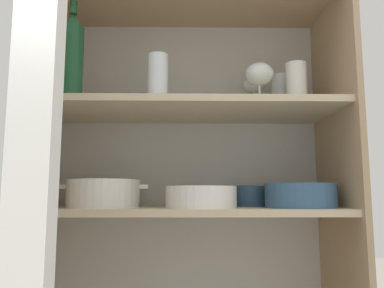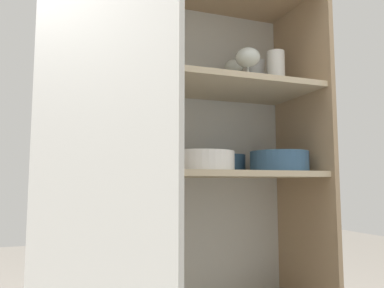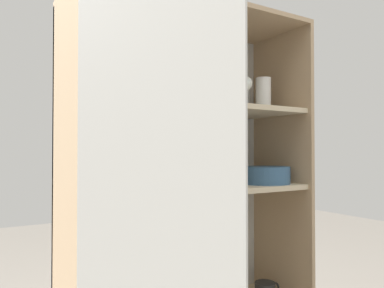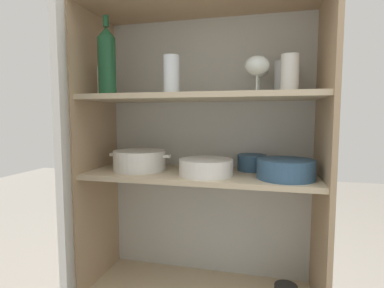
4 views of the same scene
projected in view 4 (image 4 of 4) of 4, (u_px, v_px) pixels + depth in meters
The scene contains 18 objects.
cupboard_back_panel at pixel (208, 180), 1.39m from camera, with size 0.94×0.02×1.45m, color silver.
cupboard_side_left at pixel (98, 183), 1.33m from camera, with size 0.02×0.37×1.45m, color tan.
cupboard_side_right at pixel (322, 196), 1.11m from camera, with size 0.02×0.37×1.45m, color tan.
cupboard_top_panel at pixel (200, 2), 1.15m from camera, with size 0.94×0.37×0.02m, color tan.
shelf_board_middle at pixel (200, 175), 1.21m from camera, with size 0.91×0.33×0.02m, color beige.
shelf_board_upper at pixel (200, 97), 1.18m from camera, with size 0.91×0.33×0.02m, color beige.
cupboard_door at pixel (66, 212), 0.93m from camera, with size 0.28×0.40×1.45m.
tumbler_glass_0 at pixel (106, 81), 1.22m from camera, with size 0.07×0.07×0.12m.
tumbler_glass_1 at pixel (290, 74), 1.06m from camera, with size 0.06×0.06×0.13m.
tumbler_glass_2 at pixel (171, 75), 1.12m from camera, with size 0.06×0.06×0.14m.
tumbler_glass_3 at pixel (283, 78), 1.17m from camera, with size 0.07×0.07×0.13m.
wine_glass_0 at pixel (257, 67), 1.09m from camera, with size 0.09×0.09×0.14m.
wine_glass_1 at pixel (259, 72), 1.21m from camera, with size 0.07×0.07×0.13m.
wine_bottle at pixel (107, 60), 1.14m from camera, with size 0.07×0.07×0.29m.
plate_stack_white at pixel (206, 167), 1.15m from camera, with size 0.21×0.21×0.06m.
mixing_bowl_large at pixel (286, 168), 1.08m from camera, with size 0.21×0.21×0.07m.
serving_bowl_small at pixel (252, 162), 1.25m from camera, with size 0.12×0.12×0.07m.
casserole_dish at pixel (140, 160), 1.26m from camera, with size 0.27×0.22×0.08m.
Camera 4 is at (0.25, -1.00, 1.02)m, focal length 28.00 mm.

